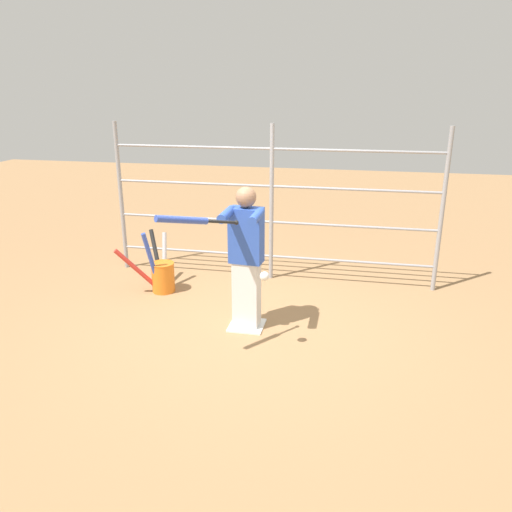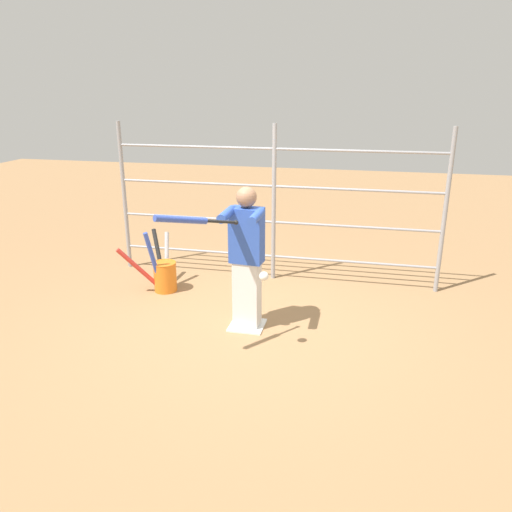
{
  "view_description": "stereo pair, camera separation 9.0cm",
  "coord_description": "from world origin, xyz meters",
  "px_view_note": "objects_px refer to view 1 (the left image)",
  "views": [
    {
      "loc": [
        -1.18,
        5.15,
        2.67
      ],
      "look_at": [
        -0.16,
        0.22,
        0.95
      ],
      "focal_mm": 35.0,
      "sensor_mm": 36.0,
      "label": 1
    },
    {
      "loc": [
        -1.27,
        5.13,
        2.67
      ],
      "look_at": [
        -0.16,
        0.22,
        0.95
      ],
      "focal_mm": 35.0,
      "sensor_mm": 36.0,
      "label": 2
    }
  ],
  "objects_px": {
    "batter": "(246,254)",
    "softball_in_flight": "(264,276)",
    "bat_bucket": "(161,274)",
    "baseball_bat_swinging": "(189,220)"
  },
  "relations": [
    {
      "from": "batter",
      "to": "baseball_bat_swinging",
      "type": "distance_m",
      "value": 1.1
    },
    {
      "from": "batter",
      "to": "bat_bucket",
      "type": "bearing_deg",
      "value": -30.78
    },
    {
      "from": "batter",
      "to": "bat_bucket",
      "type": "height_order",
      "value": "batter"
    },
    {
      "from": "softball_in_flight",
      "to": "bat_bucket",
      "type": "xyz_separation_m",
      "value": [
        1.7,
        -1.36,
        -0.61
      ]
    },
    {
      "from": "baseball_bat_swinging",
      "to": "bat_bucket",
      "type": "relative_size",
      "value": 0.84
    },
    {
      "from": "batter",
      "to": "baseball_bat_swinging",
      "type": "relative_size",
      "value": 2.22
    },
    {
      "from": "batter",
      "to": "softball_in_flight",
      "type": "distance_m",
      "value": 0.62
    },
    {
      "from": "batter",
      "to": "softball_in_flight",
      "type": "xyz_separation_m",
      "value": [
        -0.31,
        0.53,
        -0.03
      ]
    },
    {
      "from": "batter",
      "to": "softball_in_flight",
      "type": "height_order",
      "value": "batter"
    },
    {
      "from": "baseball_bat_swinging",
      "to": "bat_bucket",
      "type": "distance_m",
      "value": 2.33
    }
  ]
}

